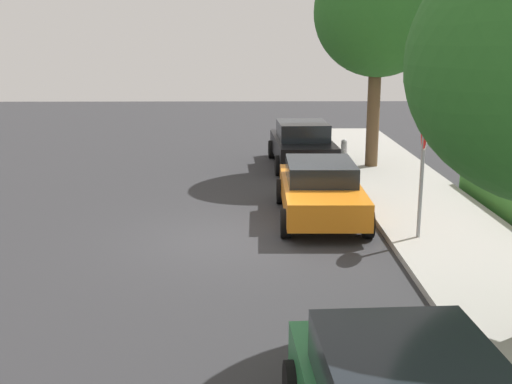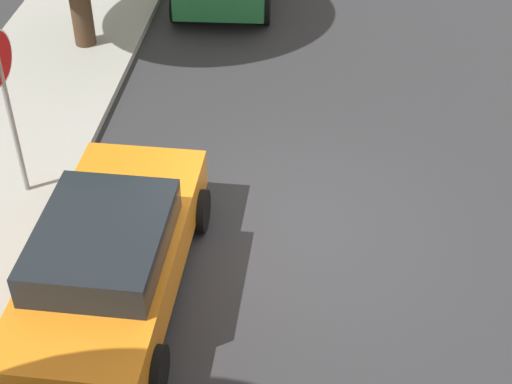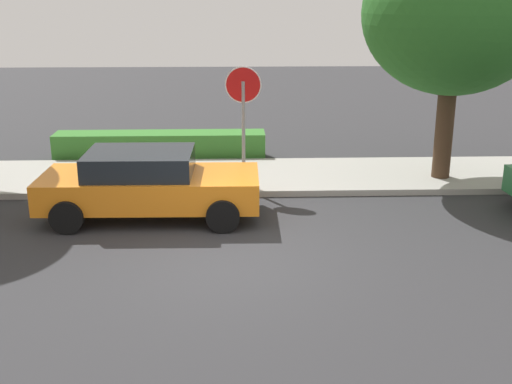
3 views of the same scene
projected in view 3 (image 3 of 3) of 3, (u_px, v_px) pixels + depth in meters
ground_plane at (227, 259)px, 10.98m from camera, size 60.00×60.00×0.00m
sidewalk_curb at (229, 176)px, 15.68m from camera, size 32.00×2.95×0.14m
stop_sign at (243, 106)px, 14.32m from camera, size 0.81×0.10×2.82m
parked_car_orange at (148, 183)px, 12.84m from camera, size 4.35×2.06×1.37m
street_tree_mid_block at (455, 14)px, 14.35m from camera, size 4.16×4.16×5.78m
front_yard_hedge at (160, 146)px, 17.55m from camera, size 5.71×0.87×0.73m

